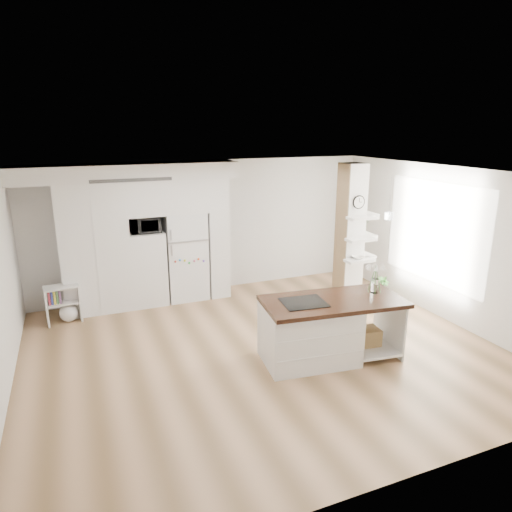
{
  "coord_description": "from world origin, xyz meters",
  "views": [
    {
      "loc": [
        -2.52,
        -5.87,
        3.33
      ],
      "look_at": [
        0.26,
        0.9,
        1.25
      ],
      "focal_mm": 32.0,
      "sensor_mm": 36.0,
      "label": 1
    }
  ],
  "objects_px": {
    "refrigerator": "(185,256)",
    "kitchen_island": "(317,329)",
    "bookshelf": "(65,306)",
    "floor_plant_a": "(381,288)"
  },
  "relations": [
    {
      "from": "kitchen_island",
      "to": "bookshelf",
      "type": "relative_size",
      "value": 3.19
    },
    {
      "from": "refrigerator",
      "to": "floor_plant_a",
      "type": "bearing_deg",
      "value": -24.74
    },
    {
      "from": "refrigerator",
      "to": "kitchen_island",
      "type": "distance_m",
      "value": 3.46
    },
    {
      "from": "bookshelf",
      "to": "floor_plant_a",
      "type": "bearing_deg",
      "value": -18.33
    },
    {
      "from": "kitchen_island",
      "to": "bookshelf",
      "type": "distance_m",
      "value": 4.47
    },
    {
      "from": "refrigerator",
      "to": "bookshelf",
      "type": "bearing_deg",
      "value": -170.64
    },
    {
      "from": "floor_plant_a",
      "to": "kitchen_island",
      "type": "bearing_deg",
      "value": -145.74
    },
    {
      "from": "kitchen_island",
      "to": "refrigerator",
      "type": "bearing_deg",
      "value": 116.11
    },
    {
      "from": "bookshelf",
      "to": "floor_plant_a",
      "type": "relative_size",
      "value": 1.34
    },
    {
      "from": "refrigerator",
      "to": "floor_plant_a",
      "type": "relative_size",
      "value": 3.49
    }
  ]
}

